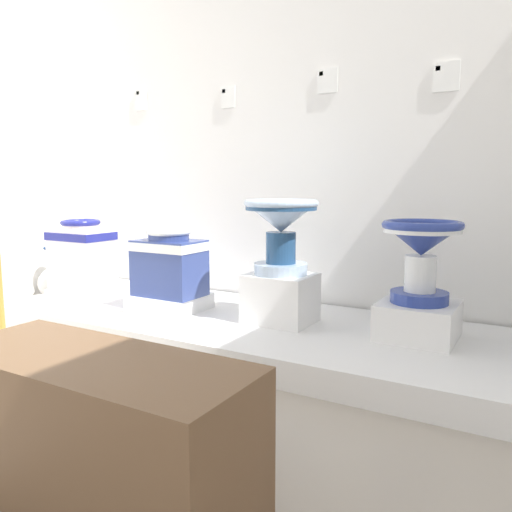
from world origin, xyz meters
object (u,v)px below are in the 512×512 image
Objects in this scene: info_placard_third at (327,80)px; stanchion_post_near_left at (0,316)px; antique_toilet_leftmost at (281,223)px; plinth_block_squat_floral at (418,320)px; plinth_block_rightmost at (170,303)px; museum_bench at (96,428)px; info_placard_fourth at (446,76)px; plinth_block_broad_patterned at (84,292)px; antique_toilet_rightmost at (169,261)px; plinth_block_leftmost at (280,298)px; decorative_vase_spare at (58,280)px; antique_toilet_broad_patterned at (82,253)px; info_placard_first at (141,99)px; info_placard_second at (228,97)px; antique_toilet_squat_floral at (421,246)px.

info_placard_third is 2.13m from stanchion_post_near_left.
plinth_block_squat_floral is at bearing 5.57° from antique_toilet_leftmost.
plinth_block_rightmost is 1.59m from museum_bench.
info_placard_fourth is at bearing 23.74° from plinth_block_rightmost.
plinth_block_rightmost is 2.55× the size of info_placard_fourth.
plinth_block_broad_patterned is at bearing 121.48° from stanchion_post_near_left.
antique_toilet_rightmost reaches higher than plinth_block_leftmost.
decorative_vase_spare is at bearing 179.80° from plinth_block_squat_floral.
decorative_vase_spare is at bearing 159.85° from antique_toilet_broad_patterned.
info_placard_first is 1.15× the size of info_placard_second.
antique_toilet_broad_patterned is at bearing -175.62° from plinth_block_squat_floral.
stanchion_post_near_left is (-1.51, -1.13, -0.27)m from antique_toilet_squat_floral.
plinth_block_leftmost is 0.93× the size of plinth_block_squat_floral.
plinth_block_squat_floral is at bearing 70.65° from museum_bench.
info_placard_second is at bearing 161.88° from plinth_block_squat_floral.
plinth_block_broad_patterned is at bearing -141.06° from info_placard_second.
antique_toilet_broad_patterned is at bearing -179.88° from plinth_block_rightmost.
plinth_block_leftmost reaches higher than plinth_block_rightmost.
info_placard_first reaches higher than museum_bench.
info_placard_fourth is (-0.01, 0.44, 0.84)m from antique_toilet_squat_floral.
info_placard_third is 0.66m from info_placard_fourth.
plinth_block_rightmost is at bearing 0.12° from antique_toilet_broad_patterned.
stanchion_post_near_left is at bearing -69.33° from info_placard_first.
plinth_block_broad_patterned is 1.41m from plinth_block_leftmost.
plinth_block_broad_patterned is 1.49m from antique_toilet_leftmost.
plinth_block_rightmost is at bearing 82.29° from stanchion_post_near_left.
info_placard_third is at bearing 40.26° from plinth_block_rightmost.
antique_toilet_rightmost is (-0.00, -0.00, 0.25)m from plinth_block_rightmost.
decorative_vase_spare reaches higher than plinth_block_rightmost.
plinth_block_broad_patterned is at bearing -90.01° from info_placard_first.
plinth_block_leftmost is at bearing 7.69° from plinth_block_rightmost.
info_placard_fourth is at bearing 90.78° from antique_toilet_squat_floral.
stanchion_post_near_left is at bearing -97.71° from plinth_block_rightmost.
museum_bench is at bearing -20.81° from stanchion_post_near_left.
plinth_block_rightmost is at bearing -8.07° from decorative_vase_spare.
museum_bench is (0.98, -0.37, -0.10)m from stanchion_post_near_left.
info_placard_second reaches higher than plinth_block_squat_floral.
antique_toilet_squat_floral is 1.20m from info_placard_third.
plinth_block_rightmost is 0.92× the size of decorative_vase_spare.
museum_bench is (0.17, -1.44, -0.46)m from antique_toilet_leftmost.
antique_toilet_broad_patterned is 3.14× the size of info_placard_third.
info_placard_third is 0.93× the size of info_placard_fourth.
info_placard_second reaches higher than plinth_block_broad_patterned.
info_placard_fourth is at bearing 0.00° from info_placard_first.
antique_toilet_squat_floral is 1.64m from museum_bench.
antique_toilet_rightmost is 0.70m from plinth_block_leftmost.
antique_toilet_squat_floral is at bearing 6.61° from antique_toilet_rightmost.
info_placard_second is (0.75, 0.60, 1.26)m from plinth_block_broad_patterned.
info_placard_third is at bearing 61.82° from stanchion_post_near_left.
museum_bench reaches higher than plinth_block_squat_floral.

